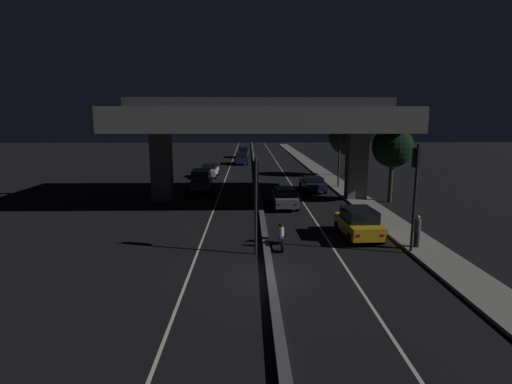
# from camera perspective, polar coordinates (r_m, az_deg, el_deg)

# --- Properties ---
(ground_plane) EXTENTS (200.00, 200.00, 0.00)m
(ground_plane) POSITION_cam_1_polar(r_m,az_deg,el_deg) (17.66, 2.05, -12.09)
(ground_plane) COLOR black
(lane_line_left_inner) EXTENTS (0.12, 126.00, 0.00)m
(lane_line_left_inner) POSITION_cam_1_polar(r_m,az_deg,el_deg) (51.80, -4.01, 2.88)
(lane_line_left_inner) COLOR beige
(lane_line_left_inner) RESTS_ON ground_plane
(lane_line_right_inner) EXTENTS (0.12, 126.00, 0.00)m
(lane_line_right_inner) POSITION_cam_1_polar(r_m,az_deg,el_deg) (51.93, 3.88, 2.90)
(lane_line_right_inner) COLOR beige
(lane_line_right_inner) RESTS_ON ground_plane
(median_divider) EXTENTS (0.35, 126.00, 0.21)m
(median_divider) POSITION_cam_1_polar(r_m,az_deg,el_deg) (51.73, -0.06, 3.01)
(median_divider) COLOR #4C4C51
(median_divider) RESTS_ON ground_plane
(sidewalk_right) EXTENTS (2.20, 126.00, 0.14)m
(sidewalk_right) POSITION_cam_1_polar(r_m,az_deg,el_deg) (45.75, 10.62, 1.82)
(sidewalk_right) COLOR gray
(sidewalk_right) RESTS_ON ground_plane
(elevated_overpass) EXTENTS (22.29, 12.61, 8.48)m
(elevated_overpass) POSITION_cam_1_polar(r_m,az_deg,el_deg) (33.19, 0.52, 10.00)
(elevated_overpass) COLOR #5B5956
(elevated_overpass) RESTS_ON ground_plane
(traffic_light_left_of_median) EXTENTS (0.30, 0.49, 4.92)m
(traffic_light_left_of_median) POSITION_cam_1_polar(r_m,az_deg,el_deg) (19.71, -0.05, 0.48)
(traffic_light_left_of_median) COLOR black
(traffic_light_left_of_median) RESTS_ON ground_plane
(traffic_light_right_of_median) EXTENTS (0.30, 0.49, 5.55)m
(traffic_light_right_of_median) POSITION_cam_1_polar(r_m,az_deg,el_deg) (21.31, 21.79, 1.59)
(traffic_light_right_of_median) COLOR black
(traffic_light_right_of_median) RESTS_ON ground_plane
(street_lamp) EXTENTS (2.87, 0.32, 8.18)m
(street_lamp) POSITION_cam_1_polar(r_m,az_deg,el_deg) (39.80, 11.31, 7.50)
(street_lamp) COLOR #2D2D30
(street_lamp) RESTS_ON ground_plane
(car_taxi_yellow_lead) EXTENTS (2.14, 4.11, 1.69)m
(car_taxi_yellow_lead) POSITION_cam_1_polar(r_m,az_deg,el_deg) (23.77, 14.48, -4.25)
(car_taxi_yellow_lead) COLOR gold
(car_taxi_yellow_lead) RESTS_ON ground_plane
(car_grey_second) EXTENTS (1.95, 4.60, 1.54)m
(car_grey_second) POSITION_cam_1_polar(r_m,az_deg,el_deg) (31.00, 4.08, -0.74)
(car_grey_second) COLOR #515459
(car_grey_second) RESTS_ON ground_plane
(car_dark_blue_third) EXTENTS (2.13, 4.63, 1.37)m
(car_dark_blue_third) POSITION_cam_1_polar(r_m,az_deg,el_deg) (38.25, 8.09, 1.23)
(car_dark_blue_third) COLOR #141938
(car_dark_blue_third) RESTS_ON ground_plane
(car_grey_lead_oncoming) EXTENTS (2.12, 4.17, 1.97)m
(car_grey_lead_oncoming) POSITION_cam_1_polar(r_m,az_deg,el_deg) (38.61, -7.80, 1.76)
(car_grey_lead_oncoming) COLOR #515459
(car_grey_lead_oncoming) RESTS_ON ground_plane
(car_white_second_oncoming) EXTENTS (2.06, 4.60, 1.53)m
(car_white_second_oncoming) POSITION_cam_1_polar(r_m,az_deg,el_deg) (47.25, -6.65, 3.08)
(car_white_second_oncoming) COLOR silver
(car_white_second_oncoming) RESTS_ON ground_plane
(car_dark_blue_third_oncoming) EXTENTS (2.08, 4.86, 1.65)m
(car_dark_blue_third_oncoming) POSITION_cam_1_polar(r_m,az_deg,el_deg) (60.68, -2.10, 4.82)
(car_dark_blue_third_oncoming) COLOR #141938
(car_dark_blue_third_oncoming) RESTS_ON ground_plane
(car_grey_fourth_oncoming) EXTENTS (1.94, 4.66, 1.84)m
(car_grey_fourth_oncoming) POSITION_cam_1_polar(r_m,az_deg,el_deg) (71.25, -1.81, 5.75)
(car_grey_fourth_oncoming) COLOR #515459
(car_grey_fourth_oncoming) RESTS_ON ground_plane
(motorcycle_blue_filtering_near) EXTENTS (0.32, 2.00, 1.37)m
(motorcycle_blue_filtering_near) POSITION_cam_1_polar(r_m,az_deg,el_deg) (21.26, 3.59, -6.49)
(motorcycle_blue_filtering_near) COLOR black
(motorcycle_blue_filtering_near) RESTS_ON ground_plane
(pedestrian_on_sidewalk) EXTENTS (0.34, 0.34, 1.70)m
(pedestrian_on_sidewalk) POSITION_cam_1_polar(r_m,az_deg,el_deg) (22.54, 22.03, -5.20)
(pedestrian_on_sidewalk) COLOR black
(pedestrian_on_sidewalk) RESTS_ON sidewalk_right
(roadside_tree_kerbside_near) EXTENTS (3.26, 3.26, 6.15)m
(roadside_tree_kerbside_near) POSITION_cam_1_polar(r_m,az_deg,el_deg) (34.12, 18.93, 6.04)
(roadside_tree_kerbside_near) COLOR #38281C
(roadside_tree_kerbside_near) RESTS_ON ground_plane
(roadside_tree_kerbside_mid) EXTENTS (4.31, 4.31, 6.88)m
(roadside_tree_kerbside_mid) POSITION_cam_1_polar(r_m,az_deg,el_deg) (48.55, 12.91, 7.73)
(roadside_tree_kerbside_mid) COLOR #38281C
(roadside_tree_kerbside_mid) RESTS_ON ground_plane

